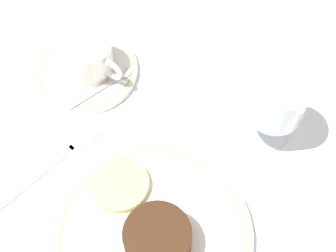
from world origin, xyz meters
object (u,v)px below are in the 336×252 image
object	(u,v)px
wine_glass	(278,102)
fork	(58,158)
coffee_cup	(85,55)
dessert_cake	(158,239)
dinner_plate	(155,236)

from	to	relation	value
wine_glass	fork	distance (m)	0.29
coffee_cup	dessert_cake	bearing A→B (deg)	-33.83
dinner_plate	coffee_cup	distance (m)	0.27
coffee_cup	dessert_cake	size ratio (longest dim) A/B	1.34
dinner_plate	fork	distance (m)	0.16
dessert_cake	dinner_plate	bearing A→B (deg)	144.15
dessert_cake	fork	bearing A→B (deg)	172.92
dinner_plate	fork	world-z (taller)	dinner_plate
wine_glass	dinner_plate	bearing A→B (deg)	-100.99
dinner_plate	wine_glass	size ratio (longest dim) A/B	2.22
coffee_cup	dessert_cake	world-z (taller)	coffee_cup
wine_glass	fork	size ratio (longest dim) A/B	0.55
coffee_cup	fork	xyz separation A→B (m)	(0.06, -0.13, -0.03)
coffee_cup	dessert_cake	xyz separation A→B (m)	(0.23, -0.15, -0.00)
fork	dessert_cake	xyz separation A→B (m)	(0.17, -0.02, 0.03)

